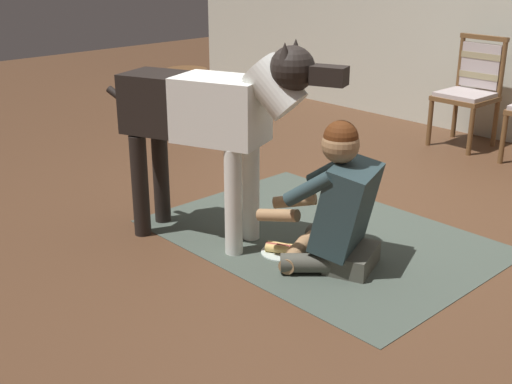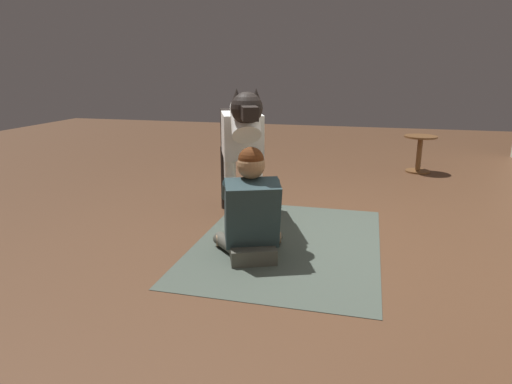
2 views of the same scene
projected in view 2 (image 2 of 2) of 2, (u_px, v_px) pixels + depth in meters
ground_plane at (304, 241)px, 3.77m from camera, size 15.66×15.66×0.00m
area_rug at (288, 243)px, 3.71m from camera, size 2.06×1.49×0.01m
person_sitting_on_floor at (251, 213)px, 3.38m from camera, size 0.74×0.61×0.86m
large_dog at (241, 138)px, 4.02m from camera, size 1.48×0.70×1.26m
hot_dog_on_plate at (247, 237)px, 3.79m from camera, size 0.25×0.25×0.06m
round_side_table at (419, 150)px, 6.17m from camera, size 0.44×0.44×0.51m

